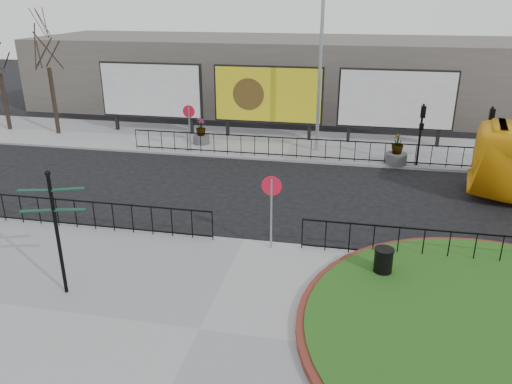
% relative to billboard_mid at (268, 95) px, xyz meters
% --- Properties ---
extents(ground, '(90.00, 90.00, 0.00)m').
position_rel_billboard_mid_xyz_m(ground, '(1.50, -12.97, -2.60)').
color(ground, black).
rests_on(ground, ground).
extents(pavement_near, '(30.00, 10.00, 0.12)m').
position_rel_billboard_mid_xyz_m(pavement_near, '(1.50, -17.97, -2.54)').
color(pavement_near, gray).
rests_on(pavement_near, ground).
extents(pavement_far, '(44.00, 6.00, 0.12)m').
position_rel_billboard_mid_xyz_m(pavement_far, '(1.50, -0.97, -2.54)').
color(pavement_far, gray).
rests_on(pavement_far, ground).
extents(railing_near_left, '(10.00, 0.10, 1.10)m').
position_rel_billboard_mid_xyz_m(railing_near_left, '(-4.50, -13.27, -1.93)').
color(railing_near_left, black).
rests_on(railing_near_left, pavement_near).
extents(railing_near_right, '(9.00, 0.10, 1.10)m').
position_rel_billboard_mid_xyz_m(railing_near_right, '(8.00, -13.27, -1.93)').
color(railing_near_right, black).
rests_on(railing_near_right, pavement_near).
extents(railing_far, '(18.00, 0.10, 1.10)m').
position_rel_billboard_mid_xyz_m(railing_far, '(2.50, -3.67, -1.93)').
color(railing_far, black).
rests_on(railing_far, pavement_far).
extents(speed_sign_far, '(0.64, 0.07, 2.47)m').
position_rel_billboard_mid_xyz_m(speed_sign_far, '(-3.50, -3.57, -0.68)').
color(speed_sign_far, gray).
rests_on(speed_sign_far, pavement_far).
extents(speed_sign_near, '(0.64, 0.07, 2.47)m').
position_rel_billboard_mid_xyz_m(speed_sign_near, '(2.50, -13.37, -0.68)').
color(speed_sign_near, gray).
rests_on(speed_sign_near, pavement_near).
extents(billboard_left, '(6.20, 0.31, 4.10)m').
position_rel_billboard_mid_xyz_m(billboard_left, '(-7.00, 0.00, 0.00)').
color(billboard_left, black).
rests_on(billboard_left, pavement_far).
extents(billboard_mid, '(6.20, 0.31, 4.10)m').
position_rel_billboard_mid_xyz_m(billboard_mid, '(0.00, 0.00, 0.00)').
color(billboard_mid, black).
rests_on(billboard_mid, pavement_far).
extents(billboard_right, '(6.20, 0.31, 4.10)m').
position_rel_billboard_mid_xyz_m(billboard_right, '(7.00, 0.00, 0.00)').
color(billboard_right, black).
rests_on(billboard_right, pavement_far).
extents(lamp_post, '(0.74, 0.18, 9.23)m').
position_rel_billboard_mid_xyz_m(lamp_post, '(3.01, -1.97, 2.23)').
color(lamp_post, gray).
rests_on(lamp_post, pavement_far).
extents(signal_pole_a, '(0.22, 0.26, 3.00)m').
position_rel_billboard_mid_xyz_m(signal_pole_a, '(8.00, -3.63, -0.50)').
color(signal_pole_a, black).
rests_on(signal_pole_a, pavement_far).
extents(signal_pole_b, '(0.22, 0.26, 3.00)m').
position_rel_billboard_mid_xyz_m(signal_pole_b, '(11.00, -3.63, -0.50)').
color(signal_pole_b, black).
rests_on(signal_pole_b, pavement_far).
extents(tree_left, '(2.00, 2.00, 7.00)m').
position_rel_billboard_mid_xyz_m(tree_left, '(-12.50, -1.47, 1.02)').
color(tree_left, '#2D2119').
rests_on(tree_left, pavement_far).
extents(tree_mid, '(2.00, 2.00, 6.20)m').
position_rel_billboard_mid_xyz_m(tree_mid, '(-16.00, -1.17, 0.62)').
color(tree_mid, '#2D2119').
rests_on(tree_mid, pavement_far).
extents(building_backdrop, '(40.00, 10.00, 5.00)m').
position_rel_billboard_mid_xyz_m(building_backdrop, '(1.50, 9.03, -0.10)').
color(building_backdrop, '#5F5953').
rests_on(building_backdrop, ground).
extents(fingerpost_sign, '(1.66, 0.72, 3.58)m').
position_rel_billboard_mid_xyz_m(fingerpost_sign, '(-2.63, -17.10, -0.32)').
color(fingerpost_sign, black).
rests_on(fingerpost_sign, pavement_near).
extents(litter_bin, '(0.57, 0.57, 0.95)m').
position_rel_billboard_mid_xyz_m(litter_bin, '(6.00, -14.60, -2.00)').
color(litter_bin, black).
rests_on(litter_bin, pavement_near).
extents(planter_a, '(0.91, 0.91, 1.44)m').
position_rel_billboard_mid_xyz_m(planter_a, '(-3.40, -1.97, -1.94)').
color(planter_a, '#4C4C4F').
rests_on(planter_a, pavement_far).
extents(planter_c, '(1.02, 1.02, 1.58)m').
position_rel_billboard_mid_xyz_m(planter_c, '(7.01, -3.57, -1.91)').
color(planter_c, '#4C4C4F').
rests_on(planter_c, pavement_far).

